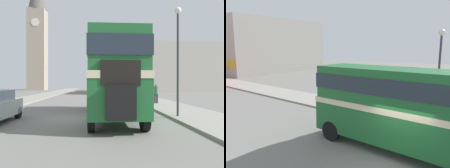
% 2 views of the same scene
% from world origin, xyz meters
% --- Properties ---
extents(sidewalk_right, '(3.50, 120.00, 0.12)m').
position_xyz_m(sidewalk_right, '(6.75, 0.00, 0.06)').
color(sidewalk_right, gray).
rests_on(sidewalk_right, ground_plane).
extents(double_decker_bus, '(2.39, 9.23, 4.03)m').
position_xyz_m(double_decker_bus, '(1.94, 0.38, 2.41)').
color(double_decker_bus, '#1E602D').
rests_on(double_decker_bus, ground_plane).
extents(pedestrian_walking, '(0.34, 0.34, 1.69)m').
position_xyz_m(pedestrian_walking, '(6.27, 7.08, 1.08)').
color(pedestrian_walking, '#282833').
rests_on(pedestrian_walking, sidewalk_right).
extents(street_lamp, '(0.36, 0.36, 5.86)m').
position_xyz_m(street_lamp, '(5.46, -0.20, 3.96)').
color(street_lamp, '#38383D').
rests_on(street_lamp, sidewalk_right).
extents(shop_building_block, '(20.73, 9.32, 10.28)m').
position_xyz_m(shop_building_block, '(19.87, 35.40, 5.14)').
color(shop_building_block, '#B2ADA3').
rests_on(shop_building_block, ground_plane).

